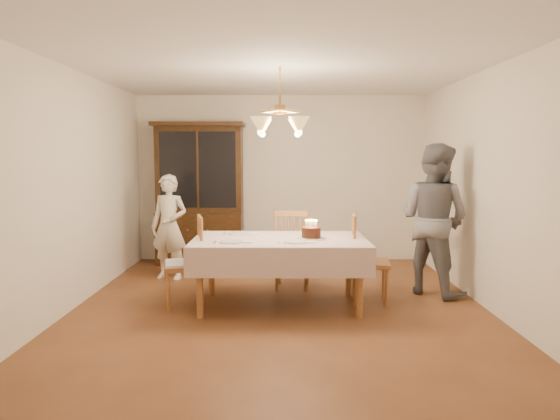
{
  "coord_description": "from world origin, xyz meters",
  "views": [
    {
      "loc": [
        0.02,
        -5.4,
        1.66
      ],
      "look_at": [
        0.0,
        0.2,
        1.05
      ],
      "focal_mm": 32.0,
      "sensor_mm": 36.0,
      "label": 1
    }
  ],
  "objects_px": {
    "china_hutch": "(200,196)",
    "chair_far_side": "(292,254)",
    "dining_table": "(280,245)",
    "birthday_cake": "(311,233)",
    "elderly_woman": "(169,227)"
  },
  "relations": [
    {
      "from": "china_hutch",
      "to": "birthday_cake",
      "type": "height_order",
      "value": "china_hutch"
    },
    {
      "from": "dining_table",
      "to": "elderly_woman",
      "type": "xyz_separation_m",
      "value": [
        -1.5,
        1.24,
        0.02
      ]
    },
    {
      "from": "dining_table",
      "to": "china_hutch",
      "type": "xyz_separation_m",
      "value": [
        -1.24,
        2.25,
        0.36
      ]
    },
    {
      "from": "china_hutch",
      "to": "chair_far_side",
      "type": "distance_m",
      "value": 2.14
    },
    {
      "from": "dining_table",
      "to": "birthday_cake",
      "type": "relative_size",
      "value": 6.33
    },
    {
      "from": "china_hutch",
      "to": "birthday_cake",
      "type": "distance_m",
      "value": 2.78
    },
    {
      "from": "dining_table",
      "to": "chair_far_side",
      "type": "height_order",
      "value": "chair_far_side"
    },
    {
      "from": "china_hutch",
      "to": "elderly_woman",
      "type": "distance_m",
      "value": 1.1
    },
    {
      "from": "dining_table",
      "to": "elderly_woman",
      "type": "distance_m",
      "value": 1.94
    },
    {
      "from": "elderly_woman",
      "to": "birthday_cake",
      "type": "distance_m",
      "value": 2.23
    },
    {
      "from": "china_hutch",
      "to": "chair_far_side",
      "type": "bearing_deg",
      "value": -47.46
    },
    {
      "from": "dining_table",
      "to": "china_hutch",
      "type": "relative_size",
      "value": 0.88
    },
    {
      "from": "chair_far_side",
      "to": "birthday_cake",
      "type": "bearing_deg",
      "value": -75.87
    },
    {
      "from": "china_hutch",
      "to": "elderly_woman",
      "type": "xyz_separation_m",
      "value": [
        -0.26,
        -1.01,
        -0.33
      ]
    },
    {
      "from": "dining_table",
      "to": "birthday_cake",
      "type": "bearing_deg",
      "value": -3.01
    }
  ]
}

